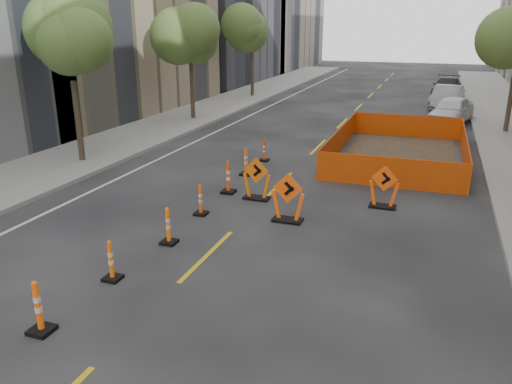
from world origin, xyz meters
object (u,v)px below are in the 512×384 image
at_px(parked_car_far, 447,87).
at_px(channelizer_4, 168,226).
at_px(channelizer_2, 38,307).
at_px(channelizer_3, 111,260).
at_px(channelizer_7, 246,162).
at_px(chevron_sign_left, 257,178).
at_px(channelizer_5, 200,200).
at_px(parked_car_near, 451,110).
at_px(parked_car_mid, 447,98).
at_px(channelizer_6, 228,177).
at_px(channelizer_8, 264,150).
at_px(chevron_sign_right, 384,187).
at_px(chevron_sign_center, 288,198).

bearing_deg(parked_car_far, channelizer_4, -99.92).
height_order(channelizer_2, channelizer_3, channelizer_2).
relative_size(channelizer_7, chevron_sign_left, 0.75).
distance_m(channelizer_5, parked_car_far, 29.63).
distance_m(channelizer_7, parked_car_near, 15.09).
xyz_separation_m(channelizer_4, parked_car_mid, (6.76, 24.78, 0.27)).
bearing_deg(channelizer_5, parked_car_mid, 73.12).
bearing_deg(parked_car_near, channelizer_2, -93.08).
bearing_deg(channelizer_2, channelizer_5, 88.48).
bearing_deg(parked_car_mid, channelizer_3, -95.89).
height_order(channelizer_3, channelizer_7, channelizer_7).
distance_m(channelizer_2, channelizer_6, 8.54).
xyz_separation_m(channelizer_8, chevron_sign_left, (1.29, -4.52, 0.23)).
height_order(channelizer_3, chevron_sign_right, chevron_sign_right).
height_order(channelizer_7, chevron_sign_center, chevron_sign_center).
bearing_deg(parked_car_mid, chevron_sign_center, -92.26).
bearing_deg(channelizer_3, channelizer_8, 90.45).
relative_size(chevron_sign_left, chevron_sign_right, 1.03).
bearing_deg(channelizer_8, chevron_sign_left, -74.06).
height_order(channelizer_2, chevron_sign_right, chevron_sign_right).
height_order(channelizer_2, channelizer_8, channelizer_2).
relative_size(channelizer_2, channelizer_3, 1.12).
relative_size(chevron_sign_left, chevron_sign_center, 0.97).
bearing_deg(channelizer_5, channelizer_3, -91.56).
bearing_deg(parked_car_near, channelizer_3, -94.51).
distance_m(channelizer_2, channelizer_7, 10.67).
distance_m(channelizer_5, chevron_sign_center, 2.62).
relative_size(channelizer_4, channelizer_6, 0.90).
xyz_separation_m(channelizer_3, channelizer_6, (0.11, 6.40, 0.08)).
bearing_deg(chevron_sign_right, chevron_sign_left, -162.39).
height_order(channelizer_4, channelizer_5, channelizer_4).
height_order(channelizer_5, channelizer_8, channelizer_8).
height_order(channelizer_7, channelizer_8, channelizer_7).
bearing_deg(chevron_sign_center, parked_car_far, 78.57).
relative_size(channelizer_7, parked_car_near, 0.23).
height_order(parked_car_near, parked_car_mid, parked_car_mid).
distance_m(channelizer_6, chevron_sign_center, 3.12).
distance_m(channelizer_2, channelizer_3, 2.13).
xyz_separation_m(channelizer_2, chevron_sign_left, (1.26, 8.28, 0.17)).
height_order(channelizer_5, chevron_sign_left, chevron_sign_left).
distance_m(channelizer_2, channelizer_8, 12.80).
bearing_deg(parked_car_far, parked_car_near, -86.55).
distance_m(channelizer_4, channelizer_6, 4.27).
bearing_deg(parked_car_near, channelizer_7, -105.05).
distance_m(channelizer_2, channelizer_5, 6.40).
height_order(channelizer_2, chevron_sign_left, chevron_sign_left).
bearing_deg(chevron_sign_left, parked_car_mid, 79.54).
distance_m(chevron_sign_left, parked_car_near, 16.71).
xyz_separation_m(channelizer_3, channelizer_7, (-0.08, 8.53, 0.05)).
distance_m(channelizer_3, channelizer_4, 2.15).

